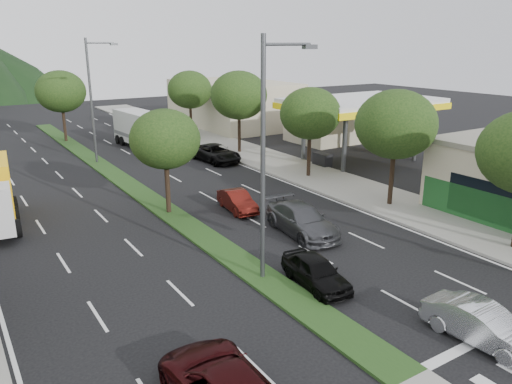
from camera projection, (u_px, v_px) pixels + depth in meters
ground at (410, 381)px, 14.84m from camera, size 160.00×160.00×0.00m
sidewalk_right at (275, 162)px, 41.42m from camera, size 5.00×90.00×0.15m
median at (116, 176)px, 37.38m from camera, size 1.60×56.00×0.12m
gas_canopy at (362, 106)px, 41.04m from camera, size 12.20×8.20×5.25m
bldg_right_far at (233, 103)px, 59.62m from camera, size 10.00×16.00×5.20m
tree_r_b at (396, 124)px, 29.25m from camera, size 4.80×4.80×6.94m
tree_r_c at (310, 114)px, 35.78m from camera, size 4.40×4.40×6.48m
tree_r_d at (239, 95)px, 43.71m from camera, size 5.00×5.00×7.17m
tree_r_e at (190, 90)px, 51.85m from camera, size 4.60×4.60×6.71m
tree_med_near at (165, 139)px, 28.06m from camera, size 4.00×4.00×6.02m
tree_med_far at (61, 92)px, 48.84m from camera, size 4.80×4.80×6.94m
streetlight_near at (267, 150)px, 19.77m from camera, size 2.60×0.25×10.00m
streetlight_mid at (93, 95)px, 39.92m from camera, size 2.60×0.25×10.00m
sedan_silver at (483, 325)px, 16.59m from camera, size 1.68×4.11×1.33m
car_queue_a at (316, 271)px, 20.49m from camera, size 1.94×3.92×1.29m
car_queue_b at (302, 220)px, 26.10m from camera, size 2.63×5.36×1.50m
car_queue_c at (237, 201)px, 29.67m from camera, size 1.71×3.77×1.20m
car_queue_d at (216, 153)px, 41.83m from camera, size 2.76×5.35×1.44m
motorhome at (144, 129)px, 46.93m from camera, size 3.35×8.88×3.34m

